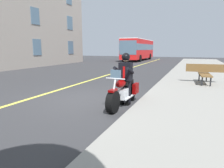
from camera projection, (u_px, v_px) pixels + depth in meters
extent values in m
plane|color=#333335|center=(84.00, 100.00, 7.28)|extent=(80.00, 80.00, 0.00)
cube|color=gray|center=(223.00, 113.00, 5.58)|extent=(60.00, 5.00, 0.15)
cube|color=#E5DB4C|center=(42.00, 95.00, 8.03)|extent=(60.00, 0.16, 0.01)
cylinder|color=black|center=(113.00, 102.00, 5.78)|extent=(0.67, 0.22, 0.66)
cylinder|color=black|center=(130.00, 92.00, 7.17)|extent=(0.67, 0.22, 0.66)
cube|color=silver|center=(123.00, 93.00, 6.48)|extent=(0.57, 0.30, 0.32)
ellipsoid|color=#720505|center=(121.00, 84.00, 6.23)|extent=(0.57, 0.30, 0.24)
cube|color=black|center=(127.00, 82.00, 6.74)|extent=(0.71, 0.30, 0.12)
cube|color=#720505|center=(136.00, 88.00, 7.01)|extent=(0.40, 0.13, 0.36)
cube|color=#720505|center=(124.00, 87.00, 7.18)|extent=(0.40, 0.13, 0.36)
cylinder|color=silver|center=(113.00, 93.00, 5.75)|extent=(0.35, 0.06, 0.76)
cylinder|color=silver|center=(115.00, 79.00, 5.82)|extent=(0.05, 0.60, 0.04)
cube|color=#720505|center=(113.00, 90.00, 5.71)|extent=(0.36, 0.17, 0.06)
cylinder|color=silver|center=(130.00, 97.00, 6.71)|extent=(0.90, 0.11, 0.08)
cube|color=slate|center=(116.00, 75.00, 5.81)|extent=(0.05, 0.32, 0.28)
cylinder|color=black|center=(129.00, 92.00, 6.65)|extent=(0.14, 0.14, 0.84)
cube|color=black|center=(128.00, 103.00, 6.67)|extent=(0.26, 0.12, 0.10)
cylinder|color=black|center=(122.00, 92.00, 6.75)|extent=(0.14, 0.14, 0.84)
cube|color=black|center=(121.00, 103.00, 6.76)|extent=(0.26, 0.12, 0.10)
cube|color=black|center=(126.00, 72.00, 6.58)|extent=(0.33, 0.41, 0.60)
cube|color=red|center=(124.00, 73.00, 6.44)|extent=(0.03, 0.07, 0.44)
cylinder|color=black|center=(130.00, 71.00, 6.32)|extent=(0.55, 0.12, 0.28)
cylinder|color=black|center=(118.00, 70.00, 6.49)|extent=(0.55, 0.12, 0.28)
sphere|color=tan|center=(126.00, 59.00, 6.50)|extent=(0.22, 0.22, 0.22)
sphere|color=black|center=(126.00, 57.00, 6.49)|extent=(0.28, 0.28, 0.28)
cube|color=red|center=(138.00, 49.00, 31.43)|extent=(11.00, 2.50, 2.85)
cube|color=slate|center=(139.00, 47.00, 31.37)|extent=(11.04, 2.52, 0.90)
cube|color=slate|center=(128.00, 48.00, 26.39)|extent=(0.06, 2.40, 1.90)
cube|color=white|center=(139.00, 40.00, 31.17)|extent=(11.00, 2.50, 0.10)
cylinder|color=black|center=(140.00, 58.00, 27.93)|extent=(1.00, 0.30, 1.00)
cylinder|color=black|center=(124.00, 58.00, 28.83)|extent=(1.00, 0.30, 1.00)
cylinder|color=black|center=(150.00, 57.00, 34.12)|extent=(1.00, 0.30, 1.00)
cylinder|color=black|center=(136.00, 56.00, 35.02)|extent=(1.00, 0.30, 1.00)
cube|color=brown|center=(205.00, 74.00, 9.84)|extent=(1.83, 0.62, 0.06)
cube|color=brown|center=(205.00, 68.00, 9.99)|extent=(0.18, 1.80, 0.40)
cube|color=black|center=(211.00, 82.00, 9.13)|extent=(0.06, 0.06, 0.42)
cube|color=black|center=(202.00, 81.00, 9.24)|extent=(0.06, 0.06, 0.42)
cube|color=black|center=(206.00, 77.00, 10.53)|extent=(0.06, 0.06, 0.42)
cube|color=black|center=(199.00, 77.00, 10.64)|extent=(0.06, 0.06, 0.42)
cube|color=slate|center=(71.00, 47.00, 25.11)|extent=(1.10, 0.06, 1.60)
cube|color=slate|center=(37.00, 47.00, 19.75)|extent=(1.10, 0.06, 1.60)
cube|color=slate|center=(70.00, 23.00, 24.58)|extent=(1.10, 0.06, 1.60)
cube|color=slate|center=(35.00, 16.00, 19.22)|extent=(1.10, 0.06, 1.60)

